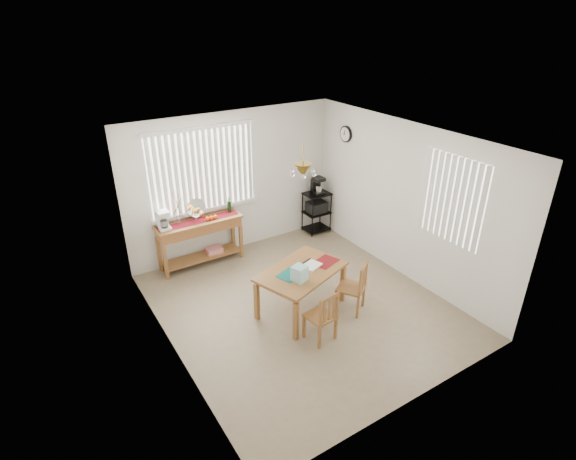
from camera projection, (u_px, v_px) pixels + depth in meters
ground at (301, 306)px, 6.96m from camera, size 4.00×4.50×0.01m
room_shell at (303, 205)px, 6.22m from camera, size 4.20×4.70×2.70m
sideboard at (200, 232)px, 7.83m from camera, size 1.51×0.42×0.85m
sideboard_items at (184, 217)px, 7.56m from camera, size 1.43×0.35×0.65m
wire_cart at (317, 208)px, 9.06m from camera, size 0.49×0.39×0.84m
cart_items at (317, 186)px, 8.85m from camera, size 0.20×0.24×0.34m
dining_table at (301, 275)px, 6.61m from camera, size 1.49×1.21×0.69m
table_items at (302, 271)px, 6.38m from camera, size 1.09×0.52×0.22m
chair_left at (322, 317)px, 6.09m from camera, size 0.41×0.41×0.78m
chair_right at (354, 287)px, 6.68m from camera, size 0.53×0.53×0.83m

